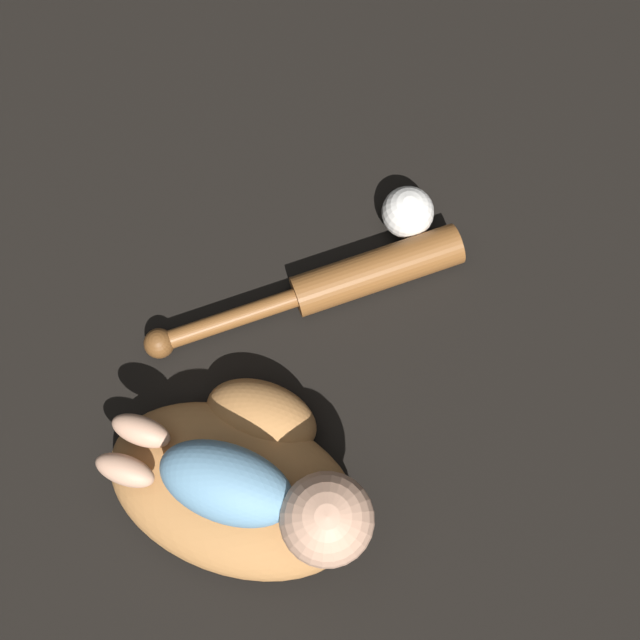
# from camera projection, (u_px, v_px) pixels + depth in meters

# --- Properties ---
(ground_plane) EXTENTS (6.00, 6.00, 0.00)m
(ground_plane) POSITION_uv_depth(u_px,v_px,m) (246.00, 538.00, 1.22)
(ground_plane) COLOR black
(baseball_glove) EXTENTS (0.35, 0.27, 0.10)m
(baseball_glove) POSITION_uv_depth(u_px,v_px,m) (239.00, 477.00, 1.20)
(baseball_glove) COLOR #A8703D
(baseball_glove) RESTS_ON ground
(baby_figure) EXTENTS (0.36, 0.12, 0.12)m
(baby_figure) POSITION_uv_depth(u_px,v_px,m) (266.00, 498.00, 1.09)
(baby_figure) COLOR #6693B2
(baby_figure) RESTS_ON baseball_glove
(baseball_bat) EXTENTS (0.39, 0.34, 0.06)m
(baseball_bat) POSITION_uv_depth(u_px,v_px,m) (342.00, 282.00, 1.29)
(baseball_bat) COLOR brown
(baseball_bat) RESTS_ON ground
(baseball) EXTENTS (0.08, 0.08, 0.08)m
(baseball) POSITION_uv_depth(u_px,v_px,m) (408.00, 212.00, 1.31)
(baseball) COLOR white
(baseball) RESTS_ON ground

